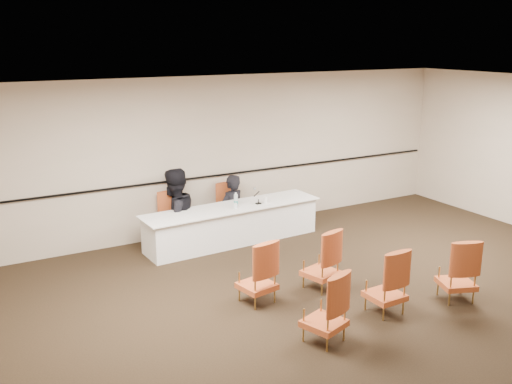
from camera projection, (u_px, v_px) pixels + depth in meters
floor at (359, 304)px, 8.13m from camera, size 10.00×10.00×0.00m
ceiling at (370, 91)px, 7.35m from camera, size 10.00×10.00×0.00m
wall_back at (232, 153)px, 11.11m from camera, size 10.00×0.04×3.00m
wall_rail at (233, 173)px, 11.18m from camera, size 9.80×0.04×0.03m
panel_table at (233, 224)px, 10.52m from camera, size 3.46×0.96×0.69m
panelist_main at (232, 215)px, 11.09m from camera, size 0.67×0.54×1.60m
panelist_main_chair at (232, 208)px, 11.05m from camera, size 0.52×0.52×0.95m
panelist_second at (175, 221)px, 10.45m from camera, size 1.16×1.05×1.96m
panelist_second_chair at (174, 218)px, 10.43m from camera, size 0.52×0.52×0.95m
papers at (260, 203)px, 10.65m from camera, size 0.32×0.25×0.00m
microphone at (258, 197)px, 10.54m from camera, size 0.11×0.21×0.29m
water_bottle at (236, 199)px, 10.42m from camera, size 0.09×0.09×0.26m
drinking_glass at (235, 206)px, 10.30m from camera, size 0.08×0.08×0.10m
coffee_cup at (265, 200)px, 10.65m from camera, size 0.08×0.08×0.12m
aud_chair_front_left at (257, 271)px, 8.07m from camera, size 0.58×0.58×0.95m
aud_chair_front_mid at (321, 259)px, 8.51m from camera, size 0.61×0.61×0.95m
aud_chair_back_left at (325, 306)px, 7.01m from camera, size 0.63×0.63×0.95m
aud_chair_back_mid at (386, 280)px, 7.76m from camera, size 0.51×0.51×0.95m
aud_chair_back_right at (457, 269)px, 8.15m from camera, size 0.64×0.64×0.95m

